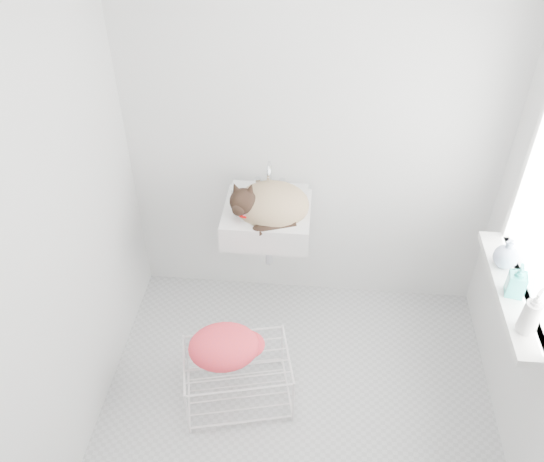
# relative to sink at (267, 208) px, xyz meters

# --- Properties ---
(floor) EXTENTS (2.20, 2.00, 0.02)m
(floor) POSITION_rel_sink_xyz_m (0.24, -0.74, -0.85)
(floor) COLOR #AEB0B1
(floor) RESTS_ON ground
(back_wall) EXTENTS (2.20, 0.02, 2.50)m
(back_wall) POSITION_rel_sink_xyz_m (0.24, 0.26, 0.40)
(back_wall) COLOR silver
(back_wall) RESTS_ON ground
(left_wall) EXTENTS (0.02, 2.00, 2.50)m
(left_wall) POSITION_rel_sink_xyz_m (-0.86, -0.74, 0.40)
(left_wall) COLOR silver
(left_wall) RESTS_ON ground
(windowsill) EXTENTS (0.16, 0.88, 0.04)m
(windowsill) POSITION_rel_sink_xyz_m (1.25, -0.54, -0.02)
(windowsill) COLOR white
(windowsill) RESTS_ON right_wall
(sink) EXTENTS (0.50, 0.43, 0.20)m
(sink) POSITION_rel_sink_xyz_m (0.00, 0.00, 0.00)
(sink) COLOR silver
(sink) RESTS_ON back_wall
(faucet) EXTENTS (0.18, 0.13, 0.18)m
(faucet) POSITION_rel_sink_xyz_m (0.00, 0.18, 0.14)
(faucet) COLOR silver
(faucet) RESTS_ON sink
(cat) EXTENTS (0.46, 0.38, 0.28)m
(cat) POSITION_rel_sink_xyz_m (0.01, -0.02, 0.04)
(cat) COLOR tan
(cat) RESTS_ON sink
(wire_rack) EXTENTS (0.64, 0.51, 0.34)m
(wire_rack) POSITION_rel_sink_xyz_m (-0.10, -0.68, -0.70)
(wire_rack) COLOR silver
(wire_rack) RESTS_ON floor
(towel) EXTENTS (0.43, 0.34, 0.16)m
(towel) POSITION_rel_sink_xyz_m (-0.17, -0.67, -0.48)
(towel) COLOR #FD342B
(towel) RESTS_ON wire_rack
(bottle_a) EXTENTS (0.11, 0.11, 0.20)m
(bottle_a) POSITION_rel_sink_xyz_m (1.24, -0.80, 0.00)
(bottle_a) COLOR white
(bottle_a) RESTS_ON windowsill
(bottle_b) EXTENTS (0.10, 0.10, 0.18)m
(bottle_b) POSITION_rel_sink_xyz_m (1.24, -0.57, 0.00)
(bottle_b) COLOR teal
(bottle_b) RESTS_ON windowsill
(bottle_c) EXTENTS (0.17, 0.17, 0.16)m
(bottle_c) POSITION_rel_sink_xyz_m (1.24, -0.37, 0.00)
(bottle_c) COLOR #A9B8D8
(bottle_c) RESTS_ON windowsill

